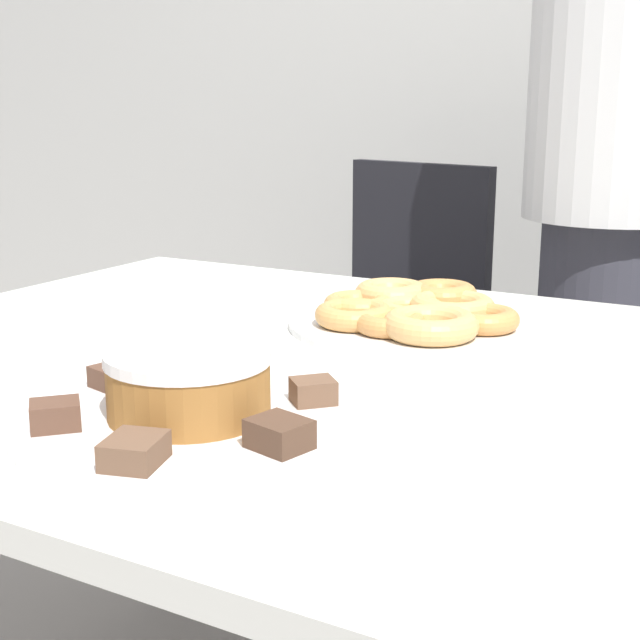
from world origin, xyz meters
The scene contains 22 objects.
wall_back centered at (0.00, 1.61, 1.30)m, with size 8.00×0.05×2.60m.
table centered at (0.00, 0.00, 0.65)m, with size 1.47×1.03×0.73m.
person_standing centered at (0.13, 0.79, 0.88)m, with size 0.32×0.32×1.67m.
office_chair_left centered at (-0.39, 0.87, 0.44)m, with size 0.53×0.53×0.91m.
plate_cake centered at (-0.06, -0.27, 0.73)m, with size 0.36×0.36×0.01m.
plate_donuts centered at (-0.02, 0.21, 0.73)m, with size 0.35×0.35×0.01m.
frosted_cake centered at (-0.06, -0.27, 0.77)m, with size 0.17×0.17×0.07m.
lamington_0 centered at (-0.10, -0.14, 0.75)m, with size 0.05×0.06×0.03m.
lamington_1 centered at (-0.19, -0.24, 0.75)m, with size 0.06×0.05×0.02m.
lamington_2 centered at (-0.15, -0.36, 0.75)m, with size 0.06×0.06×0.03m.
lamington_3 centered at (-0.03, -0.39, 0.75)m, with size 0.06×0.07×0.02m.
lamington_4 centered at (0.07, -0.30, 0.75)m, with size 0.06×0.06×0.03m.
lamington_5 centered at (0.03, -0.17, 0.75)m, with size 0.06×0.06×0.03m.
donut_0 centered at (-0.02, 0.21, 0.75)m, with size 0.10×0.10×0.03m.
donut_1 centered at (0.02, 0.25, 0.75)m, with size 0.13×0.13×0.03m.
donut_2 centered at (-0.02, 0.32, 0.76)m, with size 0.11×0.11×0.04m.
donut_3 centered at (-0.09, 0.28, 0.76)m, with size 0.11×0.11×0.04m.
donut_4 centered at (-0.11, 0.20, 0.75)m, with size 0.10×0.10×0.03m.
donut_5 centered at (-0.08, 0.15, 0.75)m, with size 0.11×0.11×0.03m.
donut_6 centered at (-0.02, 0.13, 0.75)m, with size 0.10×0.10×0.03m.
donut_7 centered at (0.04, 0.13, 0.75)m, with size 0.13×0.13×0.04m.
donut_8 centered at (0.08, 0.21, 0.75)m, with size 0.10×0.10×0.03m.
Camera 1 is at (0.47, -0.95, 1.04)m, focal length 50.00 mm.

